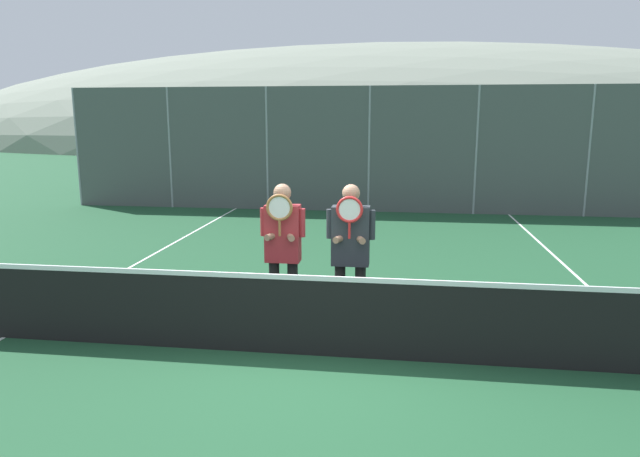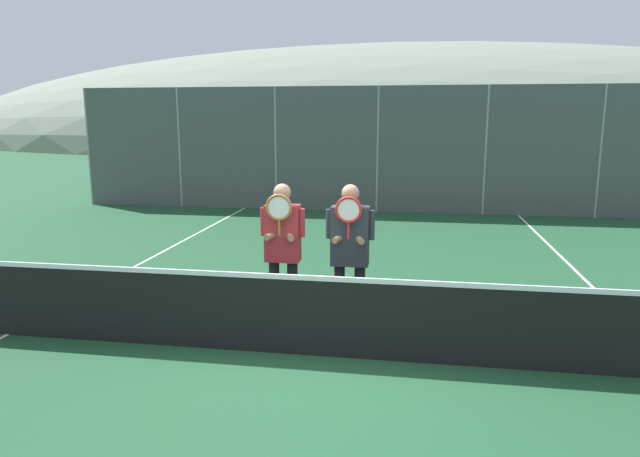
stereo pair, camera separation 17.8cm
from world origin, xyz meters
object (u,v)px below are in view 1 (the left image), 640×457
object	(u,v)px
car_center	(529,172)
player_center_left	(350,248)
player_leftmost	(283,245)
car_left_of_center	(365,171)
car_far_left	(220,170)

from	to	relation	value
car_center	player_center_left	bearing A→B (deg)	-110.97
player_leftmost	car_left_of_center	distance (m)	11.48
car_center	car_left_of_center	bearing A→B (deg)	-176.25
player_center_left	car_far_left	distance (m)	12.88
player_center_left	car_far_left	world-z (taller)	player_center_left
player_leftmost	player_center_left	distance (m)	0.84
player_leftmost	car_center	distance (m)	12.99
car_far_left	car_left_of_center	xyz separation A→B (m)	(4.82, -0.15, 0.07)
player_leftmost	car_far_left	size ratio (longest dim) A/B	0.45
player_leftmost	car_far_left	distance (m)	12.48
car_far_left	car_center	bearing A→B (deg)	1.08
player_leftmost	car_far_left	xyz separation A→B (m)	(-4.52, 11.63, -0.21)
player_leftmost	car_left_of_center	size ratio (longest dim) A/B	0.40
player_leftmost	car_center	size ratio (longest dim) A/B	0.40
car_far_left	car_left_of_center	bearing A→B (deg)	-1.76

